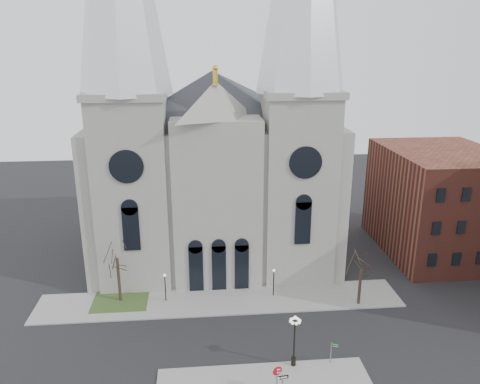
{
  "coord_description": "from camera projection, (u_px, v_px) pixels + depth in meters",
  "views": [
    {
      "loc": [
        -2.0,
        -34.64,
        27.23
      ],
      "look_at": [
        1.9,
        8.0,
        13.61
      ],
      "focal_mm": 35.0,
      "sensor_mm": 36.0,
      "label": 1
    }
  ],
  "objects": [
    {
      "name": "globe_lamp",
      "position": [
        295.0,
        335.0,
        40.35
      ],
      "size": [
        1.11,
        1.11,
        4.95
      ],
      "rotation": [
        0.0,
        0.0,
        0.04
      ],
      "color": "black",
      "rests_on": "sidewalk_near"
    },
    {
      "name": "ped_lamp_left",
      "position": [
        165.0,
        283.0,
        50.99
      ],
      "size": [
        0.32,
        0.32,
        3.26
      ],
      "color": "black",
      "rests_on": "sidewalk_far"
    },
    {
      "name": "tree_left",
      "position": [
        117.0,
        255.0,
        50.04
      ],
      "size": [
        3.2,
        3.2,
        7.5
      ],
      "color": "black",
      "rests_on": "ground"
    },
    {
      "name": "street_name_sign",
      "position": [
        332.0,
        351.0,
        41.17
      ],
      "size": [
        0.63,
        0.32,
        2.13
      ],
      "rotation": [
        0.0,
        0.0,
        -0.42
      ],
      "color": "slate",
      "rests_on": "sidewalk_near"
    },
    {
      "name": "ground",
      "position": [
        227.0,
        366.0,
        41.3
      ],
      "size": [
        160.0,
        160.0,
        0.0
      ],
      "primitive_type": "plane",
      "color": "black",
      "rests_on": "ground"
    },
    {
      "name": "ped_lamp_right",
      "position": [
        274.0,
        278.0,
        52.03
      ],
      "size": [
        0.32,
        0.32,
        3.26
      ],
      "color": "black",
      "rests_on": "sidewalk_far"
    },
    {
      "name": "bg_building_brick",
      "position": [
        439.0,
        202.0,
        62.66
      ],
      "size": [
        14.0,
        18.0,
        14.0
      ],
      "primitive_type": "cube",
      "color": "brown",
      "rests_on": "ground"
    },
    {
      "name": "one_way_sign",
      "position": [
        282.0,
        382.0,
        37.02
      ],
      "size": [
        0.97,
        0.18,
        2.23
      ],
      "rotation": [
        0.0,
        0.0,
        0.15
      ],
      "color": "slate",
      "rests_on": "sidewalk_near"
    },
    {
      "name": "cathedral",
      "position": [
        214.0,
        118.0,
        57.39
      ],
      "size": [
        33.0,
        26.66,
        54.0
      ],
      "color": "gray",
      "rests_on": "ground"
    },
    {
      "name": "grass_patch",
      "position": [
        121.0,
        301.0,
        51.71
      ],
      "size": [
        6.0,
        5.0,
        0.18
      ],
      "primitive_type": "cube",
      "color": "#314F22",
      "rests_on": "ground"
    },
    {
      "name": "sidewalk_far",
      "position": [
        220.0,
        301.0,
        51.72
      ],
      "size": [
        40.0,
        6.0,
        0.14
      ],
      "primitive_type": "cube",
      "color": "gray",
      "rests_on": "ground"
    },
    {
      "name": "stop_sign",
      "position": [
        277.0,
        374.0,
        37.41
      ],
      "size": [
        0.95,
        0.1,
        2.63
      ],
      "rotation": [
        0.0,
        0.0,
        -0.07
      ],
      "color": "slate",
      "rests_on": "sidewalk_near"
    },
    {
      "name": "tree_right",
      "position": [
        361.0,
        267.0,
        49.79
      ],
      "size": [
        3.2,
        3.2,
        6.0
      ],
      "color": "black",
      "rests_on": "ground"
    }
  ]
}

